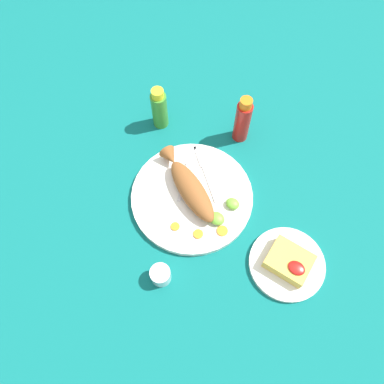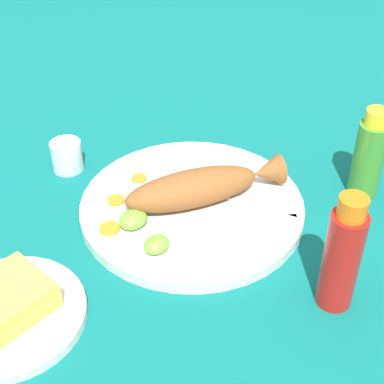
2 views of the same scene
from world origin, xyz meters
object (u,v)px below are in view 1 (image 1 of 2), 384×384
(salt_cup, at_px, (161,275))
(fork_near, at_px, (188,168))
(fried_fish, at_px, (189,186))
(hot_sauce_bottle_green, at_px, (159,109))
(side_plate_fries, at_px, (287,264))
(hot_sauce_bottle_red, at_px, (243,121))
(fork_far, at_px, (205,169))
(main_plate, at_px, (192,197))

(salt_cup, bearing_deg, fork_near, 110.84)
(fried_fish, relative_size, fork_near, 1.36)
(hot_sauce_bottle_green, bearing_deg, fried_fish, -37.35)
(fried_fish, bearing_deg, hot_sauce_bottle_green, 170.07)
(fork_near, distance_m, side_plate_fries, 0.37)
(hot_sauce_bottle_red, relative_size, side_plate_fries, 0.86)
(fried_fish, height_order, fork_near, fried_fish)
(fork_far, bearing_deg, hot_sauce_bottle_red, -57.06)
(side_plate_fries, bearing_deg, fork_near, 165.70)
(fork_far, relative_size, salt_cup, 2.97)
(main_plate, relative_size, hot_sauce_bottle_green, 2.29)
(hot_sauce_bottle_red, height_order, hot_sauce_bottle_green, hot_sauce_bottle_red)
(fork_far, bearing_deg, fork_near, 67.13)
(main_plate, height_order, fried_fish, fried_fish)
(hot_sauce_bottle_red, xyz_separation_m, salt_cup, (0.05, -0.48, -0.06))
(fried_fish, xyz_separation_m, side_plate_fries, (0.32, -0.03, -0.04))
(hot_sauce_bottle_green, height_order, side_plate_fries, hot_sauce_bottle_green)
(hot_sauce_bottle_green, relative_size, salt_cup, 2.89)
(salt_cup, bearing_deg, side_plate_fries, 38.67)
(hot_sauce_bottle_red, relative_size, hot_sauce_bottle_green, 1.14)
(fork_far, bearing_deg, side_plate_fries, -159.18)
(fried_fish, xyz_separation_m, hot_sauce_bottle_red, (0.02, 0.24, 0.03))
(fried_fish, xyz_separation_m, fork_far, (0.00, 0.08, -0.02))
(fork_near, xyz_separation_m, hot_sauce_bottle_red, (0.07, 0.19, 0.06))
(hot_sauce_bottle_green, bearing_deg, main_plate, -36.78)
(fork_far, xyz_separation_m, salt_cup, (0.07, -0.31, 0.00))
(main_plate, relative_size, fried_fish, 1.37)
(fork_near, relative_size, hot_sauce_bottle_red, 1.08)
(fried_fish, relative_size, hot_sauce_bottle_green, 1.67)
(salt_cup, bearing_deg, fork_far, 102.15)
(fork_far, distance_m, salt_cup, 0.32)
(main_plate, xyz_separation_m, salt_cup, (0.05, -0.23, 0.01))
(fried_fish, distance_m, fork_near, 0.08)
(fork_near, height_order, side_plate_fries, fork_near)
(fork_near, height_order, hot_sauce_bottle_red, hot_sauce_bottle_red)
(fork_far, height_order, hot_sauce_bottle_red, hot_sauce_bottle_red)
(fork_far, xyz_separation_m, side_plate_fries, (0.32, -0.11, -0.01))
(hot_sauce_bottle_red, relative_size, salt_cup, 3.28)
(side_plate_fries, bearing_deg, main_plate, 174.83)
(fried_fish, bearing_deg, side_plate_fries, 21.19)
(main_plate, xyz_separation_m, fork_far, (-0.01, 0.09, 0.01))
(fork_far, relative_size, hot_sauce_bottle_green, 1.03)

